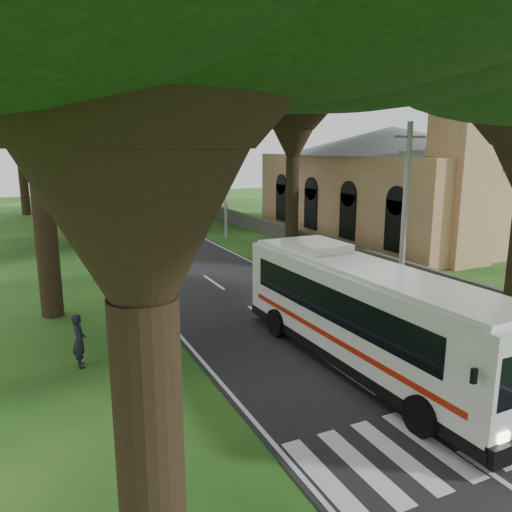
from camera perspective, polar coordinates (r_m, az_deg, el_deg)
ground at (r=14.96m, az=14.91°, el=-16.01°), size 140.00×140.00×0.00m
road at (r=36.67m, az=-10.83°, el=1.13°), size 8.00×120.00×0.04m
crosswalk at (r=13.71m, az=20.55°, el=-19.21°), size 8.00×3.00×0.01m
property_wall at (r=38.81m, az=2.49°, el=2.84°), size 0.35×50.00×1.20m
church at (r=41.25m, az=15.30°, el=9.00°), size 14.00×24.00×11.60m
pole_near at (r=21.54m, az=16.61°, el=4.31°), size 1.60×0.24×8.00m
pole_mid at (r=38.75m, az=-3.49°, el=8.14°), size 1.60×0.24×8.00m
pole_far at (r=57.78m, az=-10.92°, el=9.32°), size 1.60×0.24×8.00m
tree_l_midb at (r=40.24m, az=-24.41°, el=18.15°), size 16.07×16.07×15.30m
tree_l_far at (r=58.27m, az=-25.94°, el=17.35°), size 15.82×15.82×16.76m
tree_r_mida at (r=34.80m, az=4.40°, el=22.17°), size 15.57×15.57×16.38m
tree_r_midb at (r=50.78m, az=-6.63°, el=17.10°), size 13.98×13.98×14.38m
tree_r_far at (r=68.40m, az=-10.86°, el=17.05°), size 12.72×12.72×15.81m
coach_bus at (r=16.37m, az=12.18°, el=-6.39°), size 2.89×11.52×3.38m
distant_car_a at (r=44.95m, az=-14.69°, el=3.86°), size 1.55×3.84×1.31m
distant_car_b at (r=62.94m, az=-17.80°, el=6.01°), size 2.61×4.31×1.34m
distant_car_c at (r=65.65m, az=-16.70°, el=6.27°), size 2.54×4.53×1.24m
pedestrian at (r=17.27m, az=-19.56°, el=-9.10°), size 0.47×0.68×1.79m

